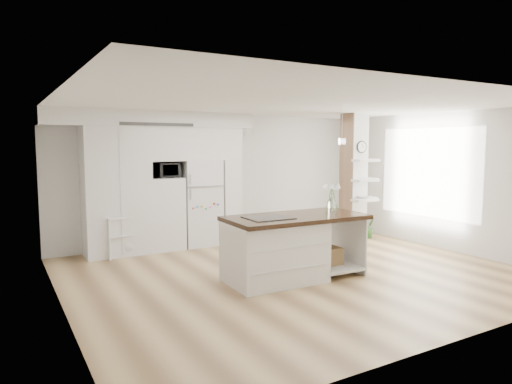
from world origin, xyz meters
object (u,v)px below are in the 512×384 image
kitchen_island (282,247)px  floor_plant_a (369,228)px  refrigerator (200,203)px  bookshelf (124,239)px

kitchen_island → floor_plant_a: bearing=27.8°
floor_plant_a → kitchen_island: bearing=-153.9°
kitchen_island → floor_plant_a: kitchen_island is taller
refrigerator → kitchen_island: refrigerator is taller
kitchen_island → bookshelf: kitchen_island is taller
refrigerator → floor_plant_a: refrigerator is taller
kitchen_island → floor_plant_a: 3.83m
kitchen_island → bookshelf: 3.24m
kitchen_island → bookshelf: (-1.71, 2.75, -0.18)m
refrigerator → floor_plant_a: 3.80m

